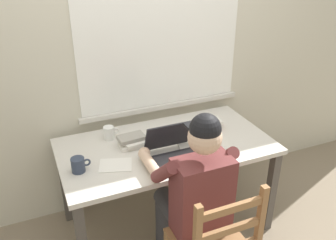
{
  "coord_description": "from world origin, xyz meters",
  "views": [
    {
      "loc": [
        -0.87,
        -2.08,
        2.07
      ],
      "look_at": [
        -0.01,
        -0.05,
        0.95
      ],
      "focal_mm": 39.01,
      "sensor_mm": 36.0,
      "label": 1
    }
  ],
  "objects_px": {
    "desk": "(166,155)",
    "laptop": "(174,151)",
    "seated_person": "(194,189)",
    "book_stack_main": "(208,124)",
    "book_stack_side": "(132,141)",
    "computer_mouse": "(215,153)",
    "coffee_mug_white": "(109,133)",
    "coffee_mug_dark": "(78,165)"
  },
  "relations": [
    {
      "from": "coffee_mug_white",
      "to": "book_stack_main",
      "type": "height_order",
      "value": "coffee_mug_white"
    },
    {
      "from": "book_stack_main",
      "to": "laptop",
      "type": "bearing_deg",
      "value": -145.92
    },
    {
      "from": "book_stack_main",
      "to": "book_stack_side",
      "type": "bearing_deg",
      "value": -177.76
    },
    {
      "from": "laptop",
      "to": "coffee_mug_dark",
      "type": "distance_m",
      "value": 0.62
    },
    {
      "from": "desk",
      "to": "book_stack_side",
      "type": "distance_m",
      "value": 0.27
    },
    {
      "from": "laptop",
      "to": "book_stack_main",
      "type": "relative_size",
      "value": 1.62
    },
    {
      "from": "seated_person",
      "to": "computer_mouse",
      "type": "height_order",
      "value": "seated_person"
    },
    {
      "from": "laptop",
      "to": "book_stack_main",
      "type": "distance_m",
      "value": 0.5
    },
    {
      "from": "seated_person",
      "to": "book_stack_main",
      "type": "xyz_separation_m",
      "value": [
        0.41,
        0.58,
        0.09
      ]
    },
    {
      "from": "seated_person",
      "to": "laptop",
      "type": "bearing_deg",
      "value": 90.46
    },
    {
      "from": "seated_person",
      "to": "computer_mouse",
      "type": "bearing_deg",
      "value": 38.7
    },
    {
      "from": "coffee_mug_dark",
      "to": "book_stack_main",
      "type": "height_order",
      "value": "coffee_mug_dark"
    },
    {
      "from": "desk",
      "to": "laptop",
      "type": "bearing_deg",
      "value": -96.5
    },
    {
      "from": "desk",
      "to": "coffee_mug_white",
      "type": "distance_m",
      "value": 0.44
    },
    {
      "from": "coffee_mug_dark",
      "to": "book_stack_side",
      "type": "distance_m",
      "value": 0.45
    },
    {
      "from": "laptop",
      "to": "coffee_mug_dark",
      "type": "bearing_deg",
      "value": 171.86
    },
    {
      "from": "seated_person",
      "to": "book_stack_side",
      "type": "relative_size",
      "value": 6.31
    },
    {
      "from": "coffee_mug_dark",
      "to": "computer_mouse",
      "type": "bearing_deg",
      "value": -11.12
    },
    {
      "from": "seated_person",
      "to": "coffee_mug_white",
      "type": "height_order",
      "value": "seated_person"
    },
    {
      "from": "computer_mouse",
      "to": "coffee_mug_dark",
      "type": "xyz_separation_m",
      "value": [
        -0.89,
        0.17,
        0.03
      ]
    },
    {
      "from": "laptop",
      "to": "coffee_mug_white",
      "type": "height_order",
      "value": "laptop"
    },
    {
      "from": "desk",
      "to": "book_stack_main",
      "type": "bearing_deg",
      "value": 14.37
    },
    {
      "from": "computer_mouse",
      "to": "seated_person",
      "type": "bearing_deg",
      "value": -141.3
    },
    {
      "from": "seated_person",
      "to": "book_stack_main",
      "type": "bearing_deg",
      "value": 54.57
    },
    {
      "from": "seated_person",
      "to": "book_stack_main",
      "type": "height_order",
      "value": "seated_person"
    },
    {
      "from": "desk",
      "to": "laptop",
      "type": "xyz_separation_m",
      "value": [
        -0.02,
        -0.18,
        0.14
      ]
    },
    {
      "from": "coffee_mug_dark",
      "to": "book_stack_main",
      "type": "bearing_deg",
      "value": 10.63
    },
    {
      "from": "book_stack_side",
      "to": "laptop",
      "type": "bearing_deg",
      "value": -51.51
    },
    {
      "from": "computer_mouse",
      "to": "book_stack_side",
      "type": "relative_size",
      "value": 0.51
    },
    {
      "from": "desk",
      "to": "book_stack_main",
      "type": "distance_m",
      "value": 0.43
    },
    {
      "from": "coffee_mug_white",
      "to": "seated_person",
      "type": "bearing_deg",
      "value": -65.13
    },
    {
      "from": "desk",
      "to": "seated_person",
      "type": "relative_size",
      "value": 1.22
    },
    {
      "from": "laptop",
      "to": "coffee_mug_white",
      "type": "bearing_deg",
      "value": 128.37
    },
    {
      "from": "desk",
      "to": "seated_person",
      "type": "height_order",
      "value": "seated_person"
    },
    {
      "from": "coffee_mug_white",
      "to": "coffee_mug_dark",
      "type": "bearing_deg",
      "value": -131.01
    },
    {
      "from": "seated_person",
      "to": "coffee_mug_dark",
      "type": "distance_m",
      "value": 0.74
    },
    {
      "from": "seated_person",
      "to": "laptop",
      "type": "relative_size",
      "value": 3.75
    },
    {
      "from": "computer_mouse",
      "to": "laptop",
      "type": "bearing_deg",
      "value": 162.34
    },
    {
      "from": "desk",
      "to": "book_stack_main",
      "type": "relative_size",
      "value": 7.41
    },
    {
      "from": "desk",
      "to": "seated_person",
      "type": "bearing_deg",
      "value": -92.16
    },
    {
      "from": "desk",
      "to": "computer_mouse",
      "type": "distance_m",
      "value": 0.38
    },
    {
      "from": "seated_person",
      "to": "desk",
      "type": "bearing_deg",
      "value": 87.84
    }
  ]
}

